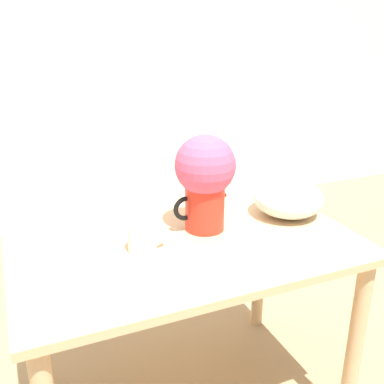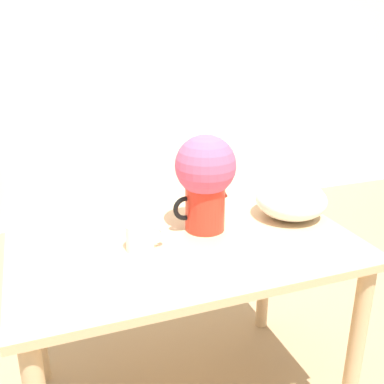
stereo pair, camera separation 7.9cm
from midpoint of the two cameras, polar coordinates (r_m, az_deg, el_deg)
wall_back at (r=3.43m, az=-17.13°, el=16.50°), size 8.00×0.05×2.60m
table at (r=1.70m, az=-2.33°, el=-9.44°), size 1.22×0.80×0.76m
flower_vase at (r=1.64m, az=0.29°, el=1.97°), size 0.24×0.22×0.36m
coffee_mug at (r=1.55m, az=-7.71°, el=-5.87°), size 0.13×0.10×0.10m
white_bowl at (r=1.84m, az=10.94°, el=-0.76°), size 0.28×0.28×0.15m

